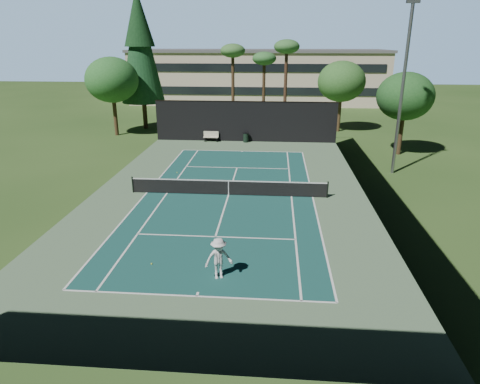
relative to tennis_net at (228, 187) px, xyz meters
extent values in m
plane|color=#2E4E1D|center=(0.00, 0.00, -0.56)|extent=(160.00, 160.00, 0.00)
cube|color=#557552|center=(0.00, 0.00, -0.55)|extent=(18.00, 32.00, 0.01)
cube|color=#174A44|center=(0.00, 0.00, -0.55)|extent=(10.97, 23.77, 0.01)
cube|color=white|center=(0.00, -11.88, -0.54)|extent=(10.97, 0.10, 0.01)
cube|color=white|center=(0.00, 11.88, -0.54)|extent=(10.97, 0.10, 0.01)
cube|color=white|center=(0.00, -6.40, -0.54)|extent=(8.23, 0.10, 0.01)
cube|color=white|center=(0.00, 6.40, -0.54)|extent=(8.23, 0.10, 0.01)
cube|color=white|center=(-5.49, 0.00, -0.54)|extent=(0.10, 23.77, 0.01)
cube|color=white|center=(5.49, 0.00, -0.54)|extent=(0.10, 23.77, 0.01)
cube|color=white|center=(-4.12, 0.00, -0.54)|extent=(0.10, 23.77, 0.01)
cube|color=white|center=(4.12, 0.00, -0.54)|extent=(0.10, 23.77, 0.01)
cube|color=white|center=(0.00, 0.00, -0.54)|extent=(0.10, 12.80, 0.01)
cube|color=white|center=(0.00, -11.73, -0.54)|extent=(0.10, 0.30, 0.01)
cube|color=white|center=(0.00, 11.73, -0.54)|extent=(0.10, 0.30, 0.01)
cylinder|color=black|center=(-6.40, 0.00, -0.01)|extent=(0.10, 0.10, 1.10)
cylinder|color=black|center=(6.40, 0.00, -0.01)|extent=(0.10, 0.10, 1.10)
cube|color=black|center=(0.00, 0.00, -0.06)|extent=(12.80, 0.02, 0.92)
cube|color=white|center=(0.00, 0.00, 0.43)|extent=(12.80, 0.04, 0.07)
cube|color=white|center=(0.00, 0.00, -0.06)|extent=(0.05, 0.03, 0.92)
cube|color=black|center=(0.00, 16.00, 1.44)|extent=(18.00, 0.04, 4.00)
cube|color=black|center=(0.00, -16.00, 1.44)|extent=(18.00, 0.04, 4.00)
cube|color=black|center=(9.00, 0.00, 1.44)|extent=(0.04, 32.00, 4.00)
cube|color=black|center=(-9.00, 0.00, 1.44)|extent=(0.04, 32.00, 4.00)
cube|color=black|center=(0.00, 16.00, 3.44)|extent=(18.00, 0.06, 0.06)
imported|color=silver|center=(0.70, -10.39, 0.37)|extent=(1.35, 1.05, 1.85)
sphere|color=#C1D530|center=(-2.49, -9.50, -0.52)|extent=(0.08, 0.08, 0.08)
sphere|color=#BAD12F|center=(-3.42, 0.70, -0.52)|extent=(0.07, 0.07, 0.07)
sphere|color=#D5F638|center=(-0.37, 1.47, -0.53)|extent=(0.06, 0.06, 0.06)
sphere|color=#D2F237|center=(-4.46, 4.59, -0.52)|extent=(0.08, 0.08, 0.08)
cube|color=beige|center=(-3.44, 15.61, -0.11)|extent=(1.50, 0.45, 0.05)
cube|color=beige|center=(-3.44, 15.81, 0.19)|extent=(1.50, 0.06, 0.55)
cube|color=black|center=(-4.04, 15.61, -0.35)|extent=(0.06, 0.40, 0.42)
cube|color=black|center=(-2.84, 15.61, -0.35)|extent=(0.06, 0.40, 0.42)
cylinder|color=black|center=(0.08, 15.66, -0.11)|extent=(0.52, 0.52, 0.90)
cylinder|color=black|center=(0.08, 15.66, 0.36)|extent=(0.56, 0.56, 0.05)
cylinder|color=#44301D|center=(-12.00, 22.00, 1.24)|extent=(0.50, 0.50, 3.60)
cone|color=#163E1F|center=(-12.00, 22.00, 8.44)|extent=(4.80, 4.80, 12.00)
cone|color=black|center=(-12.00, 22.00, 11.44)|extent=(3.30, 3.30, 6.00)
cylinder|color=#4A3320|center=(-2.00, 24.00, 3.72)|extent=(0.36, 0.36, 8.55)
ellipsoid|color=#386A2F|center=(-2.00, 24.00, 7.99)|extent=(2.80, 2.80, 1.54)
cylinder|color=#442F1D|center=(1.50, 26.00, 3.27)|extent=(0.36, 0.36, 7.65)
ellipsoid|color=#2C632C|center=(1.50, 26.00, 7.09)|extent=(2.80, 2.80, 1.54)
cylinder|color=#482E1F|center=(4.00, 23.00, 3.94)|extent=(0.36, 0.36, 9.00)
ellipsoid|color=#33672E|center=(4.00, 23.00, 8.44)|extent=(2.80, 2.80, 1.54)
cylinder|color=#4E3921|center=(10.00, 22.00, 1.20)|extent=(0.40, 0.40, 3.52)
ellipsoid|color=#2D5F25|center=(10.00, 22.00, 4.88)|extent=(5.12, 5.12, 4.35)
cylinder|color=#49341F|center=(14.00, 12.00, 1.09)|extent=(0.40, 0.40, 3.30)
ellipsoid|color=#1F511F|center=(14.00, 12.00, 4.54)|extent=(4.80, 4.80, 4.08)
cylinder|color=#4E3821|center=(-14.00, 18.00, 1.31)|extent=(0.40, 0.40, 3.74)
ellipsoid|color=#276528|center=(-14.00, 18.00, 5.22)|extent=(5.44, 5.44, 4.62)
cube|color=beige|center=(0.00, 46.00, 3.44)|extent=(40.00, 12.00, 8.00)
cube|color=#59595B|center=(0.00, 46.00, 7.54)|extent=(40.50, 12.50, 0.40)
cube|color=black|center=(0.00, 39.95, 1.84)|extent=(38.00, 0.15, 1.20)
cube|color=black|center=(0.00, 39.95, 5.24)|extent=(38.00, 0.15, 1.20)
cylinder|color=gray|center=(12.00, 6.00, 5.44)|extent=(0.24, 0.24, 12.00)
cube|color=gray|center=(12.00, 6.00, 11.54)|extent=(0.90, 0.25, 0.25)
camera|label=1|loc=(2.88, -26.26, 8.99)|focal=32.00mm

